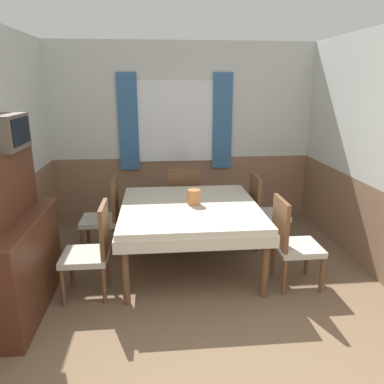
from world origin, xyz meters
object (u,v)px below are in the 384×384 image
at_px(vase, 194,197).
at_px(sideboard, 13,248).
at_px(chair_head_window, 183,199).
at_px(chair_left_near, 92,249).
at_px(chair_right_far, 264,209).
at_px(chair_right_near, 291,241).
at_px(chair_left_far, 105,214).
at_px(dining_table, 190,214).
at_px(tv, 4,132).

bearing_deg(vase, sideboard, -156.19).
bearing_deg(chair_head_window, chair_left_near, -122.96).
distance_m(chair_head_window, chair_right_far, 1.13).
height_order(chair_right_far, sideboard, sideboard).
bearing_deg(chair_right_far, chair_right_near, 0.00).
relative_size(chair_left_far, vase, 5.61).
distance_m(chair_left_far, vase, 1.19).
relative_size(chair_head_window, chair_left_near, 1.00).
bearing_deg(chair_head_window, chair_right_far, -28.31).
height_order(chair_right_far, chair_right_near, same).
height_order(dining_table, sideboard, sideboard).
relative_size(dining_table, tv, 3.22).
distance_m(dining_table, vase, 0.19).
height_order(chair_head_window, chair_left_far, same).
distance_m(chair_left_far, chair_right_near, 2.22).
bearing_deg(dining_table, vase, 27.83).
bearing_deg(chair_right_far, tv, -67.95).
distance_m(chair_right_far, vase, 1.10).
bearing_deg(chair_left_far, chair_left_near, -180.00).
bearing_deg(chair_right_near, dining_table, -116.65).
relative_size(chair_left_far, sideboard, 0.63).
distance_m(dining_table, chair_head_window, 1.04).
xyz_separation_m(chair_left_far, chair_right_near, (1.98, -0.99, 0.00)).
bearing_deg(chair_head_window, chair_left_far, -151.69).
relative_size(chair_right_far, chair_right_near, 1.00).
relative_size(chair_head_window, tv, 1.88).
xyz_separation_m(chair_head_window, chair_left_near, (-0.99, -1.53, 0.00)).
xyz_separation_m(chair_left_far, sideboard, (-0.65, -1.22, 0.14)).
xyz_separation_m(chair_head_window, chair_right_near, (0.99, -1.53, 0.00)).
bearing_deg(tv, sideboard, -91.81).
relative_size(chair_left_far, chair_right_near, 1.00).
xyz_separation_m(chair_right_far, vase, (-0.94, -0.47, 0.33)).
distance_m(dining_table, sideboard, 1.79).
bearing_deg(vase, chair_right_near, -29.13).
bearing_deg(chair_left_far, chair_head_window, -61.69).
height_order(chair_right_near, vase, chair_right_near).
xyz_separation_m(sideboard, vase, (1.69, 0.74, 0.19)).
relative_size(chair_right_far, sideboard, 0.63).
height_order(dining_table, chair_left_far, chair_left_far).
xyz_separation_m(chair_head_window, chair_right_far, (0.99, -0.53, 0.00)).
bearing_deg(sideboard, chair_right_near, 4.81).
bearing_deg(chair_right_near, sideboard, -85.19).
xyz_separation_m(chair_left_near, tv, (-0.64, -0.07, 1.14)).
distance_m(chair_left_near, chair_right_near, 1.98).
bearing_deg(dining_table, chair_right_far, 26.65).
xyz_separation_m(dining_table, chair_right_near, (0.99, -0.50, -0.15)).
height_order(dining_table, vase, vase).
relative_size(chair_left_near, tv, 1.88).
bearing_deg(chair_right_near, chair_left_near, -90.00).
bearing_deg(tv, chair_head_window, 44.36).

